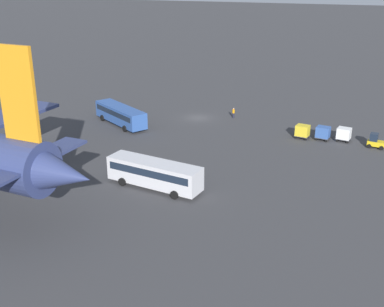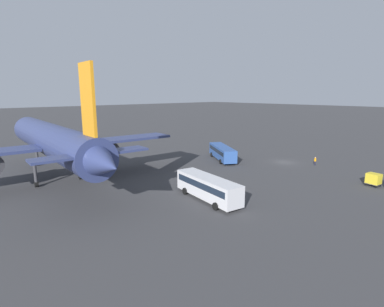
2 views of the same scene
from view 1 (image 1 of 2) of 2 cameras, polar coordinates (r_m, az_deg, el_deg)
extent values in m
plane|color=#38383A|center=(83.20, 0.74, 4.25)|extent=(600.00, 600.00, 0.00)
cone|color=navy|center=(44.76, -15.59, -2.29)|extent=(7.25, 5.28, 4.79)
cube|color=orange|center=(44.94, -19.96, 6.64)|extent=(3.90, 0.64, 8.52)
cube|color=navy|center=(46.55, -18.65, -1.01)|extent=(3.72, 14.00, 0.28)
cube|color=#2D5199|center=(79.98, -8.47, 4.62)|extent=(11.62, 8.70, 2.58)
cube|color=#192333|center=(79.86, -8.48, 4.93)|extent=(10.83, 8.23, 0.82)
cylinder|color=black|center=(82.81, -10.58, 4.16)|extent=(1.01, 0.78, 1.00)
cylinder|color=black|center=(84.12, -8.81, 4.54)|extent=(1.01, 0.78, 1.00)
cylinder|color=black|center=(76.58, -7.99, 2.93)|extent=(1.01, 0.78, 1.00)
cylinder|color=black|center=(77.99, -6.13, 3.35)|extent=(1.01, 0.78, 1.00)
cube|color=silver|center=(56.15, -4.49, -2.33)|extent=(11.94, 4.65, 2.78)
cube|color=#192333|center=(55.96, -4.50, -1.87)|extent=(11.03, 4.54, 0.89)
cylinder|color=black|center=(57.55, -8.27, -3.35)|extent=(1.03, 0.45, 1.00)
cylinder|color=black|center=(59.71, -6.55, -2.33)|extent=(1.03, 0.45, 1.00)
cylinder|color=black|center=(53.79, -2.11, -4.94)|extent=(1.03, 0.45, 1.00)
cylinder|color=black|center=(56.09, -0.53, -3.79)|extent=(1.03, 0.45, 1.00)
cube|color=gold|center=(73.87, 21.01, 1.13)|extent=(2.56, 1.62, 0.70)
cube|color=#192333|center=(73.63, 20.78, 1.84)|extent=(1.23, 1.31, 1.10)
cylinder|color=black|center=(73.41, 20.25, 0.82)|extent=(0.62, 0.30, 0.60)
cylinder|color=black|center=(74.73, 20.42, 1.15)|extent=(0.62, 0.30, 0.60)
cylinder|color=black|center=(73.24, 21.54, 0.60)|extent=(0.62, 0.30, 0.60)
cylinder|color=black|center=(74.56, 21.69, 0.93)|extent=(0.62, 0.30, 0.60)
cylinder|color=#1E1E2D|center=(83.44, 4.92, 4.52)|extent=(0.32, 0.32, 0.85)
cylinder|color=orange|center=(83.23, 4.94, 5.02)|extent=(0.38, 0.38, 0.65)
sphere|color=tan|center=(83.11, 4.95, 5.31)|extent=(0.24, 0.24, 0.24)
cube|color=#38383D|center=(75.08, 17.49, 1.69)|extent=(2.25, 1.99, 0.10)
cube|color=silver|center=(74.82, 17.56, 2.30)|extent=(2.14, 1.90, 1.60)
cylinder|color=black|center=(74.71, 16.80, 1.48)|extent=(0.38, 0.18, 0.36)
cylinder|color=black|center=(75.90, 17.03, 1.76)|extent=(0.38, 0.18, 0.36)
cylinder|color=black|center=(74.42, 17.93, 1.28)|extent=(0.38, 0.18, 0.36)
cylinder|color=black|center=(75.61, 18.15, 1.56)|extent=(0.38, 0.18, 0.36)
cube|color=#38383D|center=(74.80, 15.20, 1.86)|extent=(2.25, 1.99, 0.10)
cube|color=#33569E|center=(74.53, 15.27, 2.48)|extent=(2.14, 1.90, 1.60)
cylinder|color=black|center=(74.46, 14.49, 1.66)|extent=(0.38, 0.18, 0.36)
cylinder|color=black|center=(75.64, 14.77, 1.93)|extent=(0.38, 0.18, 0.36)
cylinder|color=black|center=(74.11, 15.62, 1.45)|extent=(0.38, 0.18, 0.36)
cylinder|color=black|center=(75.29, 15.87, 1.73)|extent=(0.38, 0.18, 0.36)
cube|color=#38383D|center=(74.76, 12.92, 2.06)|extent=(2.25, 1.99, 0.10)
cube|color=gold|center=(74.50, 12.97, 2.68)|extent=(2.14, 1.90, 1.60)
cylinder|color=black|center=(74.46, 12.20, 1.86)|extent=(0.38, 0.18, 0.36)
cylinder|color=black|center=(75.62, 12.50, 2.13)|extent=(0.38, 0.18, 0.36)
cylinder|color=black|center=(74.05, 13.31, 1.66)|extent=(0.38, 0.18, 0.36)
cylinder|color=black|center=(75.22, 13.60, 1.94)|extent=(0.38, 0.18, 0.36)
camera|label=2|loc=(21.11, 33.58, -9.24)|focal=28.00mm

